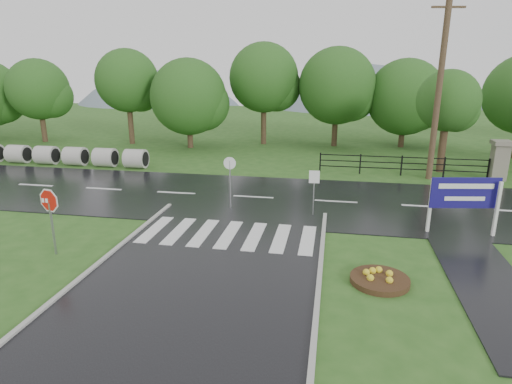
# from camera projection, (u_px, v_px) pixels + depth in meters

# --- Properties ---
(ground) EXTENTS (120.00, 120.00, 0.00)m
(ground) POSITION_uv_depth(u_px,v_px,m) (184.00, 305.00, 11.60)
(ground) COLOR #2B571D
(ground) RESTS_ON ground
(main_road) EXTENTS (90.00, 8.00, 0.04)m
(main_road) POSITION_uv_depth(u_px,v_px,m) (253.00, 198.00, 21.03)
(main_road) COLOR black
(main_road) RESTS_ON ground
(walkway) EXTENTS (2.20, 11.00, 0.04)m
(walkway) POSITION_uv_depth(u_px,v_px,m) (475.00, 265.00, 13.89)
(walkway) COLOR black
(walkway) RESTS_ON ground
(crosswalk) EXTENTS (6.50, 2.80, 0.02)m
(crosswalk) POSITION_uv_depth(u_px,v_px,m) (229.00, 234.00, 16.30)
(crosswalk) COLOR silver
(crosswalk) RESTS_ON ground
(pillar_west) EXTENTS (1.00, 1.00, 2.24)m
(pillar_west) POSITION_uv_depth(u_px,v_px,m) (499.00, 159.00, 24.09)
(pillar_west) COLOR gray
(pillar_west) RESTS_ON ground
(fence_west) EXTENTS (9.58, 0.08, 1.20)m
(fence_west) POSITION_uv_depth(u_px,v_px,m) (402.00, 164.00, 25.14)
(fence_west) COLOR black
(fence_west) RESTS_ON ground
(hills) EXTENTS (102.00, 48.00, 48.00)m
(hills) POSITION_uv_depth(u_px,v_px,m) (330.00, 193.00, 76.69)
(hills) COLOR slate
(hills) RESTS_ON ground
(treeline) EXTENTS (83.20, 5.20, 10.00)m
(treeline) POSITION_uv_depth(u_px,v_px,m) (299.00, 148.00, 34.06)
(treeline) COLOR #215019
(treeline) RESTS_ON ground
(culvert_pipes) EXTENTS (11.80, 1.20, 1.20)m
(culvert_pipes) POSITION_uv_depth(u_px,v_px,m) (61.00, 156.00, 27.98)
(culvert_pipes) COLOR #9E9B93
(culvert_pipes) RESTS_ON ground
(stop_sign) EXTENTS (1.08, 0.28, 2.49)m
(stop_sign) POSITION_uv_depth(u_px,v_px,m) (50.00, 206.00, 14.23)
(stop_sign) COLOR #939399
(stop_sign) RESTS_ON ground
(estate_billboard) EXTENTS (2.56, 0.49, 2.26)m
(estate_billboard) POSITION_uv_depth(u_px,v_px,m) (465.00, 196.00, 16.00)
(estate_billboard) COLOR silver
(estate_billboard) RESTS_ON ground
(flower_bed) EXTENTS (1.75, 1.75, 0.35)m
(flower_bed) POSITION_uv_depth(u_px,v_px,m) (380.00, 279.00, 12.73)
(flower_bed) COLOR #332111
(flower_bed) RESTS_ON ground
(reg_sign_small) EXTENTS (0.45, 0.06, 2.01)m
(reg_sign_small) POSITION_uv_depth(u_px,v_px,m) (314.00, 184.00, 18.11)
(reg_sign_small) COLOR #939399
(reg_sign_small) RESTS_ON ground
(reg_sign_round) EXTENTS (0.56, 0.07, 2.39)m
(reg_sign_round) POSITION_uv_depth(u_px,v_px,m) (230.00, 177.00, 19.02)
(reg_sign_round) COLOR #939399
(reg_sign_round) RESTS_ON ground
(utility_pole_east) EXTENTS (1.76, 0.42, 9.93)m
(utility_pole_east) POSITION_uv_depth(u_px,v_px,m) (439.00, 89.00, 23.19)
(utility_pole_east) COLOR #473523
(utility_pole_east) RESTS_ON ground
(entrance_tree_left) EXTENTS (3.61, 3.61, 6.09)m
(entrance_tree_left) POSITION_uv_depth(u_px,v_px,m) (448.00, 101.00, 25.12)
(entrance_tree_left) COLOR #3D2B1C
(entrance_tree_left) RESTS_ON ground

